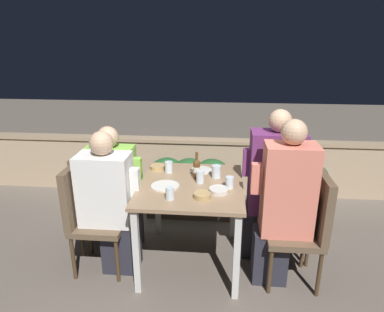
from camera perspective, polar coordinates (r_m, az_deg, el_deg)
The scene contains 24 objects.
ground_plane at distance 3.24m, azimuth -0.12°, elevation -16.97°, with size 16.00×16.00×0.00m, color #665B51.
parapet_wall at distance 4.39m, azimuth 1.69°, elevation -1.55°, with size 9.00×0.18×0.71m.
dining_table at distance 2.90m, azimuth -0.13°, elevation -6.46°, with size 0.86×0.96×0.76m.
planter_hedge at distance 3.83m, azimuth -0.47°, elevation -4.62°, with size 0.92×0.47×0.65m.
chair_left_near at distance 3.02m, azimuth -17.07°, elevation -8.51°, with size 0.43×0.43×0.94m.
person_white_polo at distance 2.92m, azimuth -13.43°, elevation -7.73°, with size 0.50×0.26×1.23m.
chair_left_far at distance 3.30m, azimuth -16.00°, elevation -5.98°, with size 0.43×0.43×0.94m.
person_green_blouse at distance 3.21m, azimuth -12.62°, elevation -5.54°, with size 0.50×0.26×1.19m.
chair_right_near at distance 2.87m, azimuth 18.72°, elevation -10.19°, with size 0.43×0.43×0.94m.
person_coral_top at distance 2.77m, azimuth 14.93°, elevation -7.79°, with size 0.48×0.26×1.36m.
chair_right_far at distance 3.16m, azimuth 16.52°, elevation -7.11°, with size 0.43×0.43×0.94m.
person_purple_stripe at distance 3.08m, azimuth 13.07°, elevation -4.91°, with size 0.51×0.26×1.36m.
beer_bottle at distance 2.94m, azimuth 0.78°, elevation -2.06°, with size 0.06×0.06×0.23m.
plate_0 at distance 2.82m, azimuth -4.50°, elevation -4.97°, with size 0.23×0.23×0.01m.
plate_1 at distance 3.13m, azimuth 1.52°, elevation -2.35°, with size 0.19×0.19×0.01m.
bowl_0 at distance 3.18m, azimuth -5.76°, elevation -1.82°, with size 0.13×0.13×0.04m.
bowl_1 at distance 2.70m, azimuth 4.47°, elevation -5.67°, with size 0.15×0.15×0.04m.
bowl_2 at distance 2.61m, azimuth 1.73°, elevation -6.53°, with size 0.13×0.13×0.04m.
glass_cup_0 at distance 2.78m, azimuth 6.29°, elevation -4.40°, with size 0.07×0.07×0.10m.
glass_cup_1 at distance 3.08m, azimuth -3.90°, elevation -1.85°, with size 0.07×0.07×0.10m.
glass_cup_2 at distance 2.97m, azimuth 4.08°, elevation -2.59°, with size 0.08×0.08×0.11m.
glass_cup_3 at distance 2.58m, azimuth -3.71°, elevation -6.22°, with size 0.06×0.06×0.10m.
glass_cup_4 at distance 2.86m, azimuth 1.36°, elevation -3.48°, with size 0.07×0.07×0.11m.
potted_plant at distance 3.70m, azimuth 19.39°, elevation -5.52°, with size 0.28×0.28×0.72m.
Camera 1 is at (0.24, -2.60, 1.91)m, focal length 32.00 mm.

